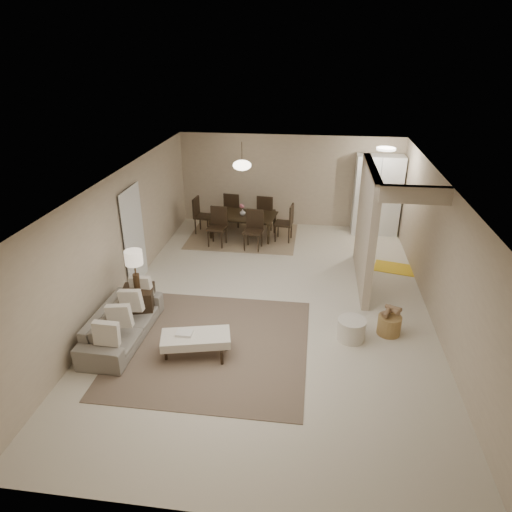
# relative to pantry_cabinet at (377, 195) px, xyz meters

# --- Properties ---
(floor) EXTENTS (9.00, 9.00, 0.00)m
(floor) POSITION_rel_pantry_cabinet_xyz_m (-2.35, -4.15, -1.05)
(floor) COLOR beige
(floor) RESTS_ON ground
(ceiling) EXTENTS (9.00, 9.00, 0.00)m
(ceiling) POSITION_rel_pantry_cabinet_xyz_m (-2.35, -4.15, 1.45)
(ceiling) COLOR white
(ceiling) RESTS_ON back_wall
(back_wall) EXTENTS (6.00, 0.00, 6.00)m
(back_wall) POSITION_rel_pantry_cabinet_xyz_m (-2.35, 0.35, 0.20)
(back_wall) COLOR tan
(back_wall) RESTS_ON floor
(left_wall) EXTENTS (0.00, 9.00, 9.00)m
(left_wall) POSITION_rel_pantry_cabinet_xyz_m (-5.35, -4.15, 0.20)
(left_wall) COLOR tan
(left_wall) RESTS_ON floor
(right_wall) EXTENTS (0.00, 9.00, 9.00)m
(right_wall) POSITION_rel_pantry_cabinet_xyz_m (0.65, -4.15, 0.20)
(right_wall) COLOR tan
(right_wall) RESTS_ON floor
(partition) EXTENTS (0.15, 2.50, 2.50)m
(partition) POSITION_rel_pantry_cabinet_xyz_m (-0.55, -2.90, 0.20)
(partition) COLOR tan
(partition) RESTS_ON floor
(doorway) EXTENTS (0.04, 0.90, 2.04)m
(doorway) POSITION_rel_pantry_cabinet_xyz_m (-5.32, -3.55, -0.03)
(doorway) COLOR black
(doorway) RESTS_ON floor
(pantry_cabinet) EXTENTS (1.20, 0.55, 2.10)m
(pantry_cabinet) POSITION_rel_pantry_cabinet_xyz_m (0.00, 0.00, 0.00)
(pantry_cabinet) COLOR white
(pantry_cabinet) RESTS_ON floor
(flush_light) EXTENTS (0.44, 0.44, 0.05)m
(flush_light) POSITION_rel_pantry_cabinet_xyz_m (-0.05, -0.95, 1.41)
(flush_light) COLOR white
(flush_light) RESTS_ON ceiling
(living_rug) EXTENTS (3.20, 3.20, 0.01)m
(living_rug) POSITION_rel_pantry_cabinet_xyz_m (-3.22, -5.63, -1.04)
(living_rug) COLOR brown
(living_rug) RESTS_ON floor
(sofa) EXTENTS (2.01, 0.83, 0.58)m
(sofa) POSITION_rel_pantry_cabinet_xyz_m (-4.80, -5.63, -0.76)
(sofa) COLOR gray
(sofa) RESTS_ON floor
(ottoman_bench) EXTENTS (1.20, 0.75, 0.40)m
(ottoman_bench) POSITION_rel_pantry_cabinet_xyz_m (-3.42, -5.93, -0.73)
(ottoman_bench) COLOR beige
(ottoman_bench) RESTS_ON living_rug
(side_table) EXTENTS (0.66, 0.66, 0.61)m
(side_table) POSITION_rel_pantry_cabinet_xyz_m (-4.75, -4.93, -0.75)
(side_table) COLOR black
(side_table) RESTS_ON floor
(table_lamp) EXTENTS (0.32, 0.32, 0.76)m
(table_lamp) POSITION_rel_pantry_cabinet_xyz_m (-4.75, -4.93, 0.12)
(table_lamp) COLOR #49341F
(table_lamp) RESTS_ON side_table
(round_pouf) EXTENTS (0.49, 0.49, 0.38)m
(round_pouf) POSITION_rel_pantry_cabinet_xyz_m (-0.88, -5.12, -0.86)
(round_pouf) COLOR beige
(round_pouf) RESTS_ON floor
(wicker_basket) EXTENTS (0.47, 0.47, 0.35)m
(wicker_basket) POSITION_rel_pantry_cabinet_xyz_m (-0.21, -4.87, -0.88)
(wicker_basket) COLOR brown
(wicker_basket) RESTS_ON floor
(dining_rug) EXTENTS (2.80, 2.10, 0.01)m
(dining_rug) POSITION_rel_pantry_cabinet_xyz_m (-3.47, -0.77, -1.04)
(dining_rug) COLOR #837051
(dining_rug) RESTS_ON floor
(dining_table) EXTENTS (1.81, 1.14, 0.60)m
(dining_table) POSITION_rel_pantry_cabinet_xyz_m (-3.47, -0.77, -0.75)
(dining_table) COLOR black
(dining_table) RESTS_ON dining_rug
(dining_chairs) EXTENTS (2.66, 2.04, 0.98)m
(dining_chairs) POSITION_rel_pantry_cabinet_xyz_m (-3.47, -0.77, -0.56)
(dining_chairs) COLOR black
(dining_chairs) RESTS_ON dining_rug
(vase) EXTENTS (0.16, 0.16, 0.16)m
(vase) POSITION_rel_pantry_cabinet_xyz_m (-3.47, -0.77, -0.37)
(vase) COLOR silver
(vase) RESTS_ON dining_table
(yellow_mat) EXTENTS (1.11, 0.82, 0.01)m
(yellow_mat) POSITION_rel_pantry_cabinet_xyz_m (0.32, -2.20, -1.04)
(yellow_mat) COLOR yellow
(yellow_mat) RESTS_ON floor
(pendant_light) EXTENTS (0.46, 0.46, 0.71)m
(pendant_light) POSITION_rel_pantry_cabinet_xyz_m (-3.47, -0.77, 0.87)
(pendant_light) COLOR #49341F
(pendant_light) RESTS_ON ceiling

